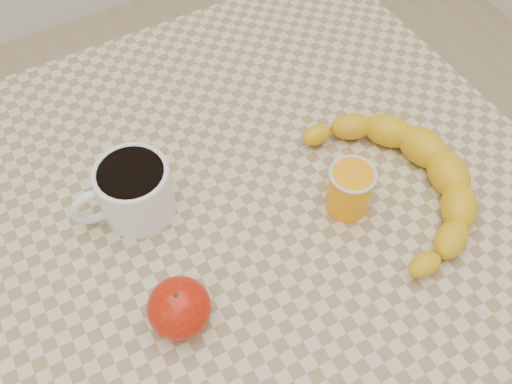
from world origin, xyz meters
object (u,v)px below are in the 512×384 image
banana (400,182)px  table (256,234)px  orange_juice_glass (350,189)px  coffee_mug (133,190)px  apple (179,308)px

banana → table: bearing=164.3°
banana → orange_juice_glass: bearing=176.4°
table → banana: bearing=-25.5°
coffee_mug → apple: bearing=-95.4°
coffee_mug → apple: coffee_mug is taller
table → orange_juice_glass: bearing=-32.8°
coffee_mug → banana: bearing=-25.1°
table → orange_juice_glass: 0.17m
coffee_mug → apple: 0.17m
table → coffee_mug: size_ratio=5.91×
table → apple: (-0.16, -0.10, 0.12)m
banana → apple: bearing=-166.3°
coffee_mug → orange_juice_glass: size_ratio=1.92×
coffee_mug → orange_juice_glass: (0.24, -0.13, -0.01)m
orange_juice_glass → apple: size_ratio=0.76×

